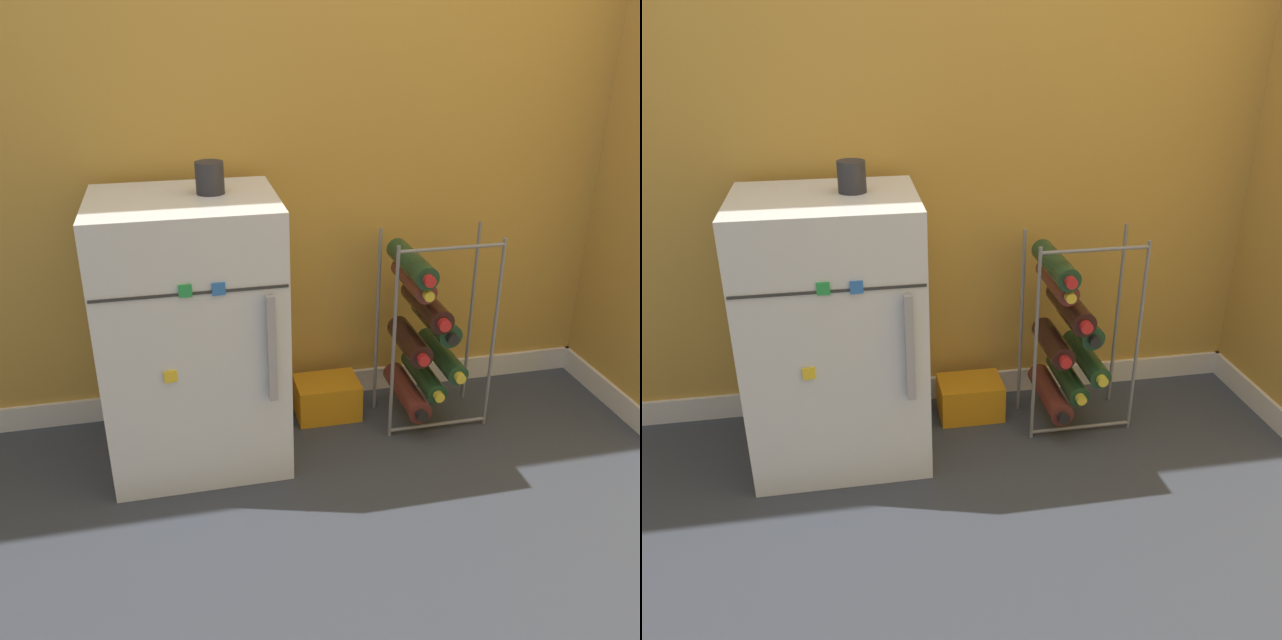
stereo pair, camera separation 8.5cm
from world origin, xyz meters
TOP-DOWN VIEW (x-y plane):
  - ground_plane at (0.00, 0.00)m, footprint 14.00×14.00m
  - wall_back at (0.00, 0.59)m, footprint 7.06×0.07m
  - mini_fridge at (-0.48, 0.30)m, footprint 0.54×0.47m
  - wine_rack at (0.29, 0.33)m, footprint 0.37×0.33m
  - soda_box at (-0.02, 0.42)m, footprint 0.23×0.16m
  - fridge_top_cup at (-0.40, 0.32)m, footprint 0.08×0.08m

SIDE VIEW (x-z plane):
  - ground_plane at x=0.00m, z-range 0.00..0.00m
  - soda_box at x=-0.02m, z-range 0.00..0.14m
  - wine_rack at x=0.29m, z-range 0.00..0.70m
  - mini_fridge at x=-0.48m, z-range 0.00..0.87m
  - fridge_top_cup at x=-0.40m, z-range 0.87..0.96m
  - wall_back at x=0.00m, z-range -0.01..2.49m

